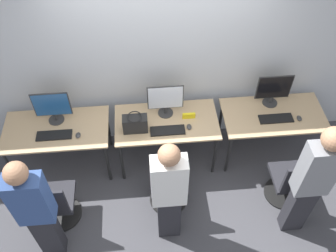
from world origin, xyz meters
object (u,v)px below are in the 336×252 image
Objects in this scene: keyboard_center at (168,130)px; monitor_center at (165,100)px; person_right at (312,180)px; mouse_right at (299,118)px; monitor_left at (52,107)px; office_chair_left at (56,205)px; keyboard_left at (54,135)px; person_center at (169,192)px; person_left at (36,210)px; office_chair_center at (169,189)px; handbag at (135,124)px; office_chair_right at (290,183)px; mouse_center at (189,127)px; monitor_right at (274,89)px; keyboard_right at (276,119)px; mouse_left at (78,135)px.

monitor_center is at bearing 90.00° from keyboard_center.
mouse_right is at bearing 75.82° from person_right.
monitor_left reaches higher than office_chair_left.
keyboard_left is 0.26× the size of person_center.
person_left is 0.94× the size of person_right.
person_left reaches higher than person_center.
monitor_left is 1.80m from person_center.
person_right is (1.44, -0.42, 0.64)m from office_chair_center.
person_left is 1.49m from handbag.
office_chair_center is 1.00× the size of office_chair_right.
mouse_center is (0.27, 0.03, 0.01)m from keyboard_center.
person_left is 2.93m from office_chair_right.
keyboard_center is (1.37, -0.31, -0.23)m from monitor_left.
office_chair_left is 0.53× the size of person_center.
person_right reaches higher than mouse_right.
office_chair_center is 0.88m from handbag.
monitor_right is (1.37, 0.36, 0.23)m from keyboard_center.
monitor_left is 1.00× the size of monitor_right.
handbag is (1.02, 1.08, -0.04)m from person_left.
monitor_center is at bearing 35.17° from office_chair_left.
handbag is at bearing -170.10° from monitor_right.
person_right is at bearing -88.72° from monitor_right.
person_center is 1.76m from keyboard_right.
mouse_left is 1.00× the size of mouse_center.
person_right is at bearing -6.63° from office_chair_left.
mouse_left is at bearing 72.94° from person_left.
person_left is 3.91× the size of keyboard_center.
handbag is at bearing -147.37° from monitor_center.
person_left is 2.81m from person_right.
person_left is 1.98m from mouse_center.
mouse_left is 2.49m from monitor_right.
person_center reaches higher than keyboard_center.
handbag is (-1.79, 1.04, -0.12)m from person_right.
person_left is at bearing -91.71° from keyboard_left.
monitor_left is at bearing -178.83° from monitor_right.
keyboard_left is 0.24× the size of person_right.
mouse_center reaches higher than keyboard_left.
person_center is at bearing -145.06° from keyboard_right.
person_right reaches higher than monitor_left.
monitor_right is 0.53× the size of office_chair_right.
monitor_center is 1.00× the size of monitor_right.
person_left is at bearing -171.80° from office_chair_right.
person_right is (2.77, -1.29, -0.01)m from monitor_left.
monitor_center is 1.90m from person_right.
keyboard_right is at bearing 91.63° from person_right.
monitor_right reaches higher than keyboard_center.
monitor_right is at bearing 91.28° from person_right.
monitor_left is 3.03m from office_chair_right.
person_center reaches higher than mouse_center.
mouse_left is at bearing 150.89° from office_chair_center.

